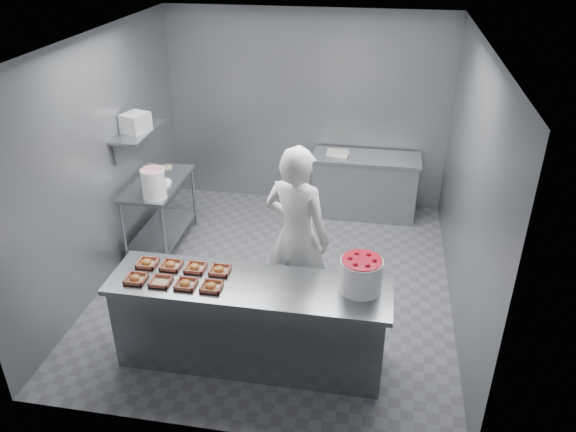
% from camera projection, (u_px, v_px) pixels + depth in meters
% --- Properties ---
extents(floor, '(4.50, 4.50, 0.00)m').
position_uv_depth(floor, '(278.00, 281.00, 6.70)').
color(floor, '#4C4C51').
rests_on(floor, ground).
extents(ceiling, '(4.50, 4.50, 0.00)m').
position_uv_depth(ceiling, '(275.00, 40.00, 5.37)').
color(ceiling, white).
rests_on(ceiling, wall_back).
extents(wall_back, '(4.00, 0.04, 2.80)m').
position_uv_depth(wall_back, '(307.00, 110.00, 7.99)').
color(wall_back, slate).
rests_on(wall_back, ground).
extents(wall_left, '(0.04, 4.50, 2.80)m').
position_uv_depth(wall_left, '(103.00, 161.00, 6.34)').
color(wall_left, slate).
rests_on(wall_left, ground).
extents(wall_right, '(0.04, 4.50, 2.80)m').
position_uv_depth(wall_right, '(468.00, 187.00, 5.73)').
color(wall_right, slate).
rests_on(wall_right, ground).
extents(service_counter, '(2.60, 0.70, 0.90)m').
position_uv_depth(service_counter, '(250.00, 322.00, 5.31)').
color(service_counter, slate).
rests_on(service_counter, ground).
extents(prep_table, '(0.60, 1.20, 0.90)m').
position_uv_depth(prep_table, '(160.00, 204.00, 7.19)').
color(prep_table, slate).
rests_on(prep_table, ground).
extents(back_counter, '(1.50, 0.60, 0.90)m').
position_uv_depth(back_counter, '(364.00, 186.00, 7.99)').
color(back_counter, slate).
rests_on(back_counter, ground).
extents(wall_shelf, '(0.35, 0.90, 0.03)m').
position_uv_depth(wall_shelf, '(138.00, 132.00, 6.76)').
color(wall_shelf, slate).
rests_on(wall_shelf, wall_left).
extents(tray_0, '(0.19, 0.18, 0.06)m').
position_uv_depth(tray_0, '(135.00, 278.00, 5.13)').
color(tray_0, tan).
rests_on(tray_0, service_counter).
extents(tray_1, '(0.19, 0.18, 0.04)m').
position_uv_depth(tray_1, '(161.00, 281.00, 5.09)').
color(tray_1, tan).
rests_on(tray_1, service_counter).
extents(tray_2, '(0.19, 0.18, 0.06)m').
position_uv_depth(tray_2, '(186.00, 284.00, 5.05)').
color(tray_2, tan).
rests_on(tray_2, service_counter).
extents(tray_3, '(0.19, 0.18, 0.06)m').
position_uv_depth(tray_3, '(211.00, 286.00, 5.02)').
color(tray_3, tan).
rests_on(tray_3, service_counter).
extents(tray_4, '(0.19, 0.18, 0.06)m').
position_uv_depth(tray_4, '(147.00, 263.00, 5.36)').
color(tray_4, tan).
rests_on(tray_4, service_counter).
extents(tray_5, '(0.19, 0.18, 0.06)m').
position_uv_depth(tray_5, '(171.00, 265.00, 5.32)').
color(tray_5, tan).
rests_on(tray_5, service_counter).
extents(tray_6, '(0.19, 0.18, 0.06)m').
position_uv_depth(tray_6, '(195.00, 267.00, 5.29)').
color(tray_6, tan).
rests_on(tray_6, service_counter).
extents(tray_7, '(0.19, 0.18, 0.06)m').
position_uv_depth(tray_7, '(220.00, 270.00, 5.25)').
color(tray_7, tan).
rests_on(tray_7, service_counter).
extents(worker, '(0.83, 0.68, 1.96)m').
position_uv_depth(worker, '(297.00, 237.00, 5.68)').
color(worker, white).
rests_on(worker, ground).
extents(strawberry_tub, '(0.38, 0.38, 0.31)m').
position_uv_depth(strawberry_tub, '(361.00, 274.00, 4.94)').
color(strawberry_tub, white).
rests_on(strawberry_tub, service_counter).
extents(glaze_bucket, '(0.30, 0.28, 0.43)m').
position_uv_depth(glaze_bucket, '(154.00, 183.00, 6.57)').
color(glaze_bucket, white).
rests_on(glaze_bucket, prep_table).
extents(bucket_lid, '(0.35, 0.35, 0.02)m').
position_uv_depth(bucket_lid, '(159.00, 183.00, 6.98)').
color(bucket_lid, white).
rests_on(bucket_lid, prep_table).
extents(rag, '(0.16, 0.15, 0.02)m').
position_uv_depth(rag, '(167.00, 167.00, 7.42)').
color(rag, '#CCB28C').
rests_on(rag, prep_table).
extents(appliance, '(0.34, 0.36, 0.22)m').
position_uv_depth(appliance, '(136.00, 122.00, 6.67)').
color(appliance, gray).
rests_on(appliance, wall_shelf).
extents(paper_stack, '(0.32, 0.24, 0.05)m').
position_uv_depth(paper_stack, '(338.00, 153.00, 7.83)').
color(paper_stack, silver).
rests_on(paper_stack, back_counter).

